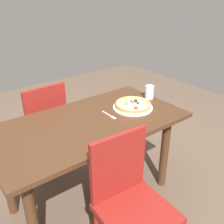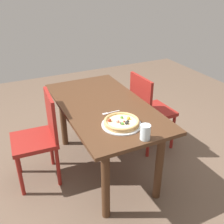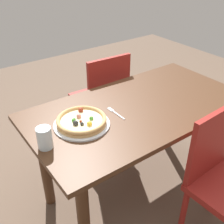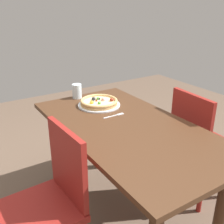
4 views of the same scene
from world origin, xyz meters
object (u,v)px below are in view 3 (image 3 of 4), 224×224
Objects in this scene: dining_table at (138,121)px; fork at (115,112)px; pizza at (81,121)px; drinking_glass at (45,138)px; chair_far at (102,97)px; plate at (82,124)px; chair_near at (224,179)px.

dining_table is 0.22m from fork.
pizza is at bearing 176.43° from dining_table.
drinking_glass is (-0.49, -0.06, 0.06)m from fork.
fork is at bearing 7.23° from drinking_glass.
chair_far is 0.82m from pizza.
plate is 2.77× the size of drinking_glass.
chair_far reaches higher than dining_table.
plate is at bearing -51.70° from chair_near.
chair_far reaches higher than drinking_glass.
pizza is at bearing 120.43° from plate.
chair_far is 3.08× the size of pizza.
pizza is 1.75× the size of fork.
pizza is at bearing -51.71° from chair_near.
plate is at bearing 14.37° from drinking_glass.
chair_near is 2.73× the size of plate.
drinking_glass is at bearing -37.88° from chair_near.
pizza is (-0.41, 0.03, 0.15)m from dining_table.
chair_far is 5.39× the size of fork.
dining_table is at bearing -97.32° from chair_far.
plate is (-0.52, -0.57, 0.25)m from chair_far.
fork is (-0.29, -0.58, 0.24)m from chair_far.
chair_near is at bearing -153.73° from fork.
pizza is (-0.00, 0.00, 0.03)m from plate.
dining_table is 1.63× the size of chair_near.
pizza reaches higher than plate.
dining_table is 8.77× the size of fork.
plate is at bearing -59.57° from pizza.
dining_table is at bearing -97.37° from fork.
dining_table is 0.69m from drinking_glass.
chair_near is 3.08× the size of pizza.
chair_far is at bearing 39.42° from drinking_glass.
dining_table is 4.44× the size of plate.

